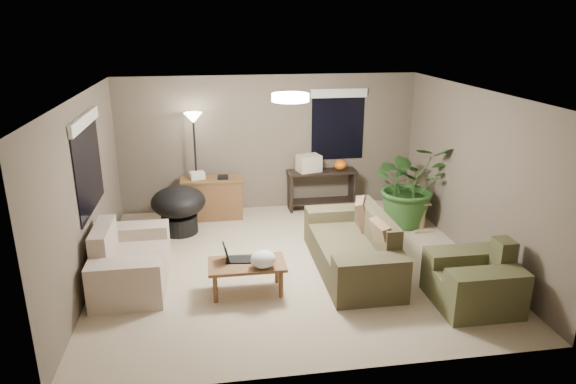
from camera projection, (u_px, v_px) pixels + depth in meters
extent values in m
plane|color=tan|center=(290.00, 264.00, 7.58)|extent=(5.50, 5.50, 0.00)
plane|color=white|center=(290.00, 93.00, 6.79)|extent=(5.50, 5.50, 0.00)
plane|color=brown|center=(269.00, 143.00, 9.53)|extent=(5.50, 0.00, 5.50)
plane|color=brown|center=(332.00, 261.00, 4.84)|extent=(5.50, 0.00, 5.50)
plane|color=brown|center=(85.00, 192.00, 6.78)|extent=(0.00, 5.00, 5.00)
plane|color=brown|center=(474.00, 174.00, 7.58)|extent=(0.00, 5.00, 5.00)
cube|color=#453F29|center=(351.00, 255.00, 7.37)|extent=(0.95, 1.48, 0.42)
cube|color=#49432C|center=(377.00, 226.00, 7.29)|extent=(0.22, 1.48, 0.43)
cube|color=#453F29|center=(370.00, 280.00, 6.48)|extent=(0.95, 0.36, 0.60)
cube|color=brown|center=(335.00, 225.00, 8.20)|extent=(0.95, 0.36, 0.60)
cube|color=#8C7251|center=(383.00, 238.00, 6.85)|extent=(0.27, 0.47, 0.47)
cube|color=#8C7251|center=(363.00, 214.00, 7.70)|extent=(0.37, 0.50, 0.47)
cube|color=#BFB5A3|center=(133.00, 269.00, 6.96)|extent=(0.90, 0.88, 0.42)
cube|color=beige|center=(103.00, 241.00, 6.78)|extent=(0.22, 0.88, 0.43)
cube|color=beige|center=(126.00, 285.00, 6.35)|extent=(0.90, 0.36, 0.60)
cube|color=beige|center=(138.00, 244.00, 7.52)|extent=(0.90, 0.36, 0.60)
cube|color=brown|center=(472.00, 288.00, 6.45)|extent=(0.95, 0.28, 0.42)
cube|color=#4C4D2E|center=(503.00, 256.00, 6.37)|extent=(0.22, 0.28, 0.43)
cube|color=brown|center=(486.00, 295.00, 6.12)|extent=(0.95, 0.36, 0.60)
cube|color=brown|center=(461.00, 270.00, 6.72)|extent=(0.95, 0.36, 0.60)
cube|color=brown|center=(247.00, 264.00, 6.66)|extent=(1.00, 0.55, 0.04)
cylinder|color=brown|center=(215.00, 289.00, 6.48)|extent=(0.06, 0.06, 0.38)
cylinder|color=brown|center=(281.00, 284.00, 6.60)|extent=(0.06, 0.06, 0.38)
cylinder|color=brown|center=(215.00, 274.00, 6.85)|extent=(0.06, 0.06, 0.38)
cylinder|color=brown|center=(277.00, 270.00, 6.98)|extent=(0.06, 0.06, 0.38)
cube|color=black|center=(239.00, 260.00, 6.73)|extent=(0.35, 0.26, 0.02)
cube|color=black|center=(226.00, 252.00, 6.67)|extent=(0.09, 0.24, 0.22)
ellipsoid|color=white|center=(263.00, 259.00, 6.51)|extent=(0.38, 0.36, 0.23)
cube|color=brown|center=(213.00, 199.00, 9.26)|extent=(1.05, 0.45, 0.71)
cube|color=brown|center=(212.00, 179.00, 9.14)|extent=(1.10, 0.50, 0.04)
cube|color=silver|center=(197.00, 175.00, 9.08)|extent=(0.29, 0.25, 0.12)
cube|color=black|center=(223.00, 177.00, 9.11)|extent=(0.19, 0.23, 0.04)
cube|color=black|center=(322.00, 172.00, 9.59)|extent=(1.30, 0.40, 0.04)
cube|color=black|center=(290.00, 192.00, 9.62)|extent=(0.05, 0.38, 0.71)
cube|color=black|center=(352.00, 189.00, 9.79)|extent=(0.05, 0.38, 0.71)
cube|color=black|center=(321.00, 201.00, 9.77)|extent=(1.25, 0.36, 0.03)
ellipsoid|color=orange|center=(340.00, 165.00, 9.60)|extent=(0.29, 0.29, 0.19)
cube|color=beige|center=(309.00, 163.00, 9.50)|extent=(0.48, 0.40, 0.31)
cylinder|color=black|center=(180.00, 224.00, 8.65)|extent=(0.60, 0.60, 0.30)
ellipsoid|color=black|center=(178.00, 202.00, 8.53)|extent=(1.06, 1.06, 0.50)
cylinder|color=black|center=(199.00, 216.00, 9.40)|extent=(0.28, 0.28, 0.02)
cylinder|color=black|center=(196.00, 169.00, 9.12)|extent=(0.04, 0.04, 1.78)
cone|color=white|center=(193.00, 118.00, 8.83)|extent=(0.32, 0.32, 0.18)
cylinder|color=white|center=(290.00, 97.00, 6.81)|extent=(0.50, 0.50, 0.10)
imported|color=#2D5923|center=(409.00, 193.00, 8.86)|extent=(1.34, 1.49, 1.16)
cube|color=tan|center=(421.00, 229.00, 8.81)|extent=(0.32, 0.32, 0.03)
cylinder|color=tan|center=(422.00, 216.00, 8.74)|extent=(0.12, 0.12, 0.44)
cube|color=tan|center=(423.00, 203.00, 8.66)|extent=(0.22, 0.22, 0.03)
cube|color=black|center=(88.00, 165.00, 6.97)|extent=(0.01, 1.50, 1.30)
cube|color=white|center=(84.00, 121.00, 6.78)|extent=(0.05, 1.56, 0.16)
cube|color=black|center=(338.00, 125.00, 9.61)|extent=(1.00, 0.01, 1.30)
cube|color=white|center=(339.00, 93.00, 9.40)|extent=(1.06, 0.05, 0.16)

